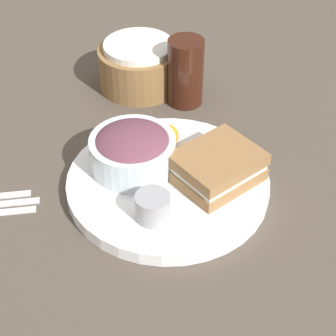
{
  "coord_description": "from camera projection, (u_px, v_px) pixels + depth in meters",
  "views": [
    {
      "loc": [
        -0.21,
        -0.6,
        0.59
      ],
      "look_at": [
        0.0,
        0.0,
        0.04
      ],
      "focal_mm": 60.0,
      "sensor_mm": 36.0,
      "label": 1
    }
  ],
  "objects": [
    {
      "name": "drink_glass",
      "position": [
        185.0,
        72.0,
        1.01
      ],
      "size": [
        0.07,
        0.07,
        0.13
      ],
      "primitive_type": "cylinder",
      "color": "#38190F",
      "rests_on": "ground_plane"
    },
    {
      "name": "salad_bowl",
      "position": [
        133.0,
        149.0,
        0.85
      ],
      "size": [
        0.13,
        0.13,
        0.07
      ],
      "color": "silver",
      "rests_on": "plate"
    },
    {
      "name": "ground_plane",
      "position": [
        168.0,
        188.0,
        0.87
      ],
      "size": [
        4.0,
        4.0,
        0.0
      ],
      "primitive_type": "plane",
      "color": "#4C4238"
    },
    {
      "name": "orange_wedge",
      "position": [
        167.0,
        136.0,
        0.9
      ],
      "size": [
        0.04,
        0.04,
        0.04
      ],
      "primitive_type": "sphere",
      "color": "orange",
      "rests_on": "plate"
    },
    {
      "name": "bread_basket",
      "position": [
        139.0,
        66.0,
        1.06
      ],
      "size": [
        0.15,
        0.15,
        0.09
      ],
      "color": "olive",
      "rests_on": "ground_plane"
    },
    {
      "name": "plate",
      "position": [
        168.0,
        183.0,
        0.86
      ],
      "size": [
        0.31,
        0.31,
        0.02
      ],
      "primitive_type": "cylinder",
      "color": "white",
      "rests_on": "ground_plane"
    },
    {
      "name": "sandwich",
      "position": [
        217.0,
        167.0,
        0.84
      ],
      "size": [
        0.15,
        0.13,
        0.05
      ],
      "color": "olive",
      "rests_on": "plate"
    },
    {
      "name": "dressing_cup",
      "position": [
        153.0,
        207.0,
        0.78
      ],
      "size": [
        0.05,
        0.05,
        0.04
      ],
      "primitive_type": "cylinder",
      "color": "#99999E",
      "rests_on": "plate"
    }
  ]
}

